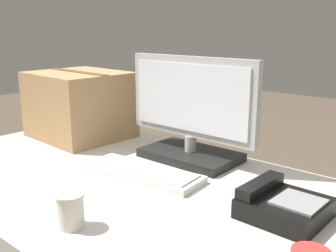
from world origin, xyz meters
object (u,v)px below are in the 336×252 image
paper_cup_left (70,210)px  desk_phone (282,205)px  keyboard (143,172)px  cardboard_box (80,105)px  monitor (191,117)px

paper_cup_left → desk_phone: bearing=46.4°
keyboard → cardboard_box: cardboard_box is taller
desk_phone → monitor: bearing=157.3°
paper_cup_left → cardboard_box: bearing=141.0°
keyboard → paper_cup_left: paper_cup_left is taller
keyboard → paper_cup_left: 0.38m
desk_phone → cardboard_box: size_ratio=0.49×
monitor → keyboard: (-0.02, -0.24, -0.15)m
cardboard_box → paper_cup_left: bearing=-39.0°
desk_phone → cardboard_box: (-1.04, 0.14, 0.11)m
cardboard_box → keyboard: bearing=-17.2°
monitor → paper_cup_left: 0.62m
keyboard → desk_phone: (0.48, 0.03, 0.02)m
monitor → cardboard_box: monitor is taller
paper_cup_left → monitor: bearing=98.4°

